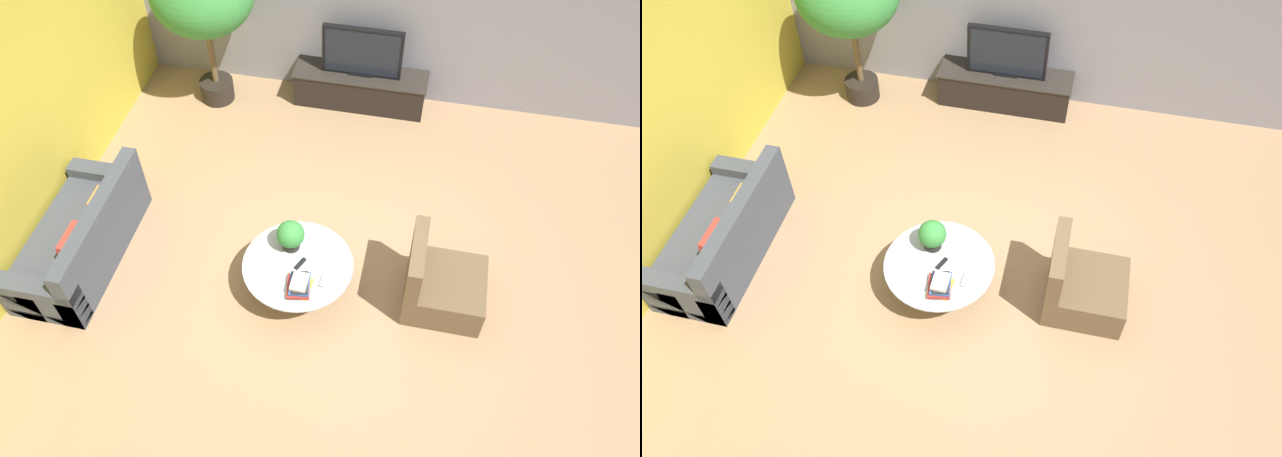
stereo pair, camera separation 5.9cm
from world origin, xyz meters
The scene contains 11 objects.
ground_plane centered at (0.00, 0.00, 0.00)m, with size 24.00×24.00×0.00m, color #9E7A56.
side_wall_left centered at (-3.26, 0.20, 1.50)m, with size 0.12×7.40×3.00m, color gold.
media_console centered at (-0.17, 2.94, 0.25)m, with size 1.78×0.50×0.48m.
television centered at (-0.17, 2.94, 0.82)m, with size 1.04×0.13×0.67m.
coffee_table centered at (-0.29, -0.22, 0.30)m, with size 1.13×1.13×0.43m.
couch_by_wall centered at (-2.67, -0.26, 0.28)m, with size 0.84×1.82×0.84m.
armchair_wicker centered at (1.16, -0.06, 0.27)m, with size 0.80×0.76×0.86m.
potted_plant_tabletop centered at (-0.41, -0.01, 0.62)m, with size 0.29×0.29×0.35m.
book_stack centered at (-0.21, -0.50, 0.49)m, with size 0.27×0.32×0.14m.
remote_black centered at (-0.26, -0.21, 0.44)m, with size 0.04×0.16×0.02m, color black.
remote_silver centered at (0.00, -0.36, 0.44)m, with size 0.04×0.16×0.02m, color gray.
Camera 2 is at (0.75, -3.80, 5.56)m, focal length 35.00 mm.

